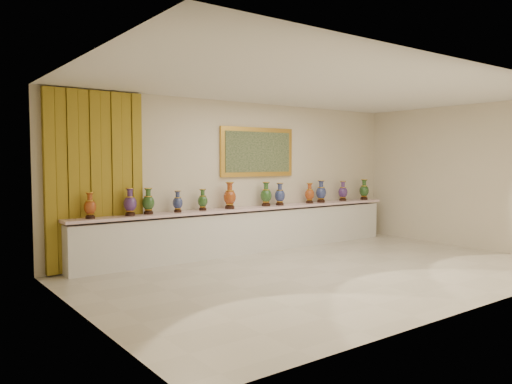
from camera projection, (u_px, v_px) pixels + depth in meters
ground at (331, 272)px, 8.18m from camera, size 8.00×8.00×0.00m
room at (126, 175)px, 8.56m from camera, size 8.00×8.00×8.00m
counter at (250, 230)px, 9.97m from camera, size 7.28×0.48×0.90m
vase_0 at (90, 207)px, 8.00m from camera, size 0.21×0.21×0.42m
vase_1 at (130, 203)px, 8.40m from camera, size 0.25×0.25×0.47m
vase_2 at (148, 202)px, 8.66m from camera, size 0.23×0.23×0.46m
vase_3 at (178, 203)px, 8.97m from camera, size 0.22×0.22×0.39m
vase_4 at (203, 201)px, 9.30m from camera, size 0.23×0.23×0.40m
vase_5 at (230, 197)px, 9.62m from camera, size 0.29×0.29×0.52m
vase_6 at (266, 195)px, 10.19m from camera, size 0.24×0.24×0.50m
vase_7 at (280, 195)px, 10.36m from camera, size 0.29×0.29×0.47m
vase_8 at (310, 194)px, 10.86m from camera, size 0.27×0.27×0.44m
vase_9 at (321, 193)px, 11.07m from camera, size 0.26×0.26×0.49m
vase_10 at (343, 192)px, 11.53m from camera, size 0.25×0.25×0.46m
vase_11 at (364, 190)px, 11.88m from camera, size 0.25×0.25×0.48m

